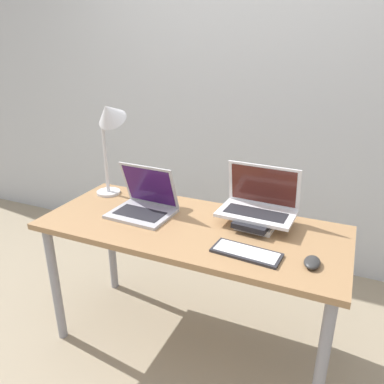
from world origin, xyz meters
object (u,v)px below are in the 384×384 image
Objects in this scene: book_stack at (257,220)px; laptop_on_books at (259,204)px; mouse at (312,262)px; desk_lamp at (109,124)px; laptop_left at (144,204)px; wireless_keyboard at (246,253)px.

book_stack is 0.08m from laptop_on_books.
book_stack reaches higher than mouse.
laptop_on_books is at bearing 1.12° from desk_lamp.
mouse is (0.89, -0.17, -0.04)m from laptop_left.
book_stack reaches higher than wireless_keyboard.
desk_lamp reaches higher than laptop_left.
book_stack is at bearing 138.35° from mouse.
laptop_on_books is at bearing 102.55° from book_stack.
mouse is 0.18× the size of desk_lamp.
laptop_on_books is 0.65× the size of desk_lamp.
book_stack is 0.94× the size of wireless_keyboard.
mouse is (0.30, -0.26, -0.01)m from book_stack.
laptop_left is at bearing -166.71° from laptop_on_books.
laptop_left is 0.90m from mouse.
laptop_left is at bearing -23.76° from desk_lamp.
desk_lamp is at bearing -178.88° from laptop_on_books.
laptop_on_books reaches higher than book_stack.
laptop_on_books is (0.58, 0.14, 0.05)m from laptop_left.
laptop_on_books is at bearing 13.29° from laptop_left.
laptop_left reaches higher than mouse.
book_stack is 0.95m from desk_lamp.
book_stack is 0.29m from wireless_keyboard.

